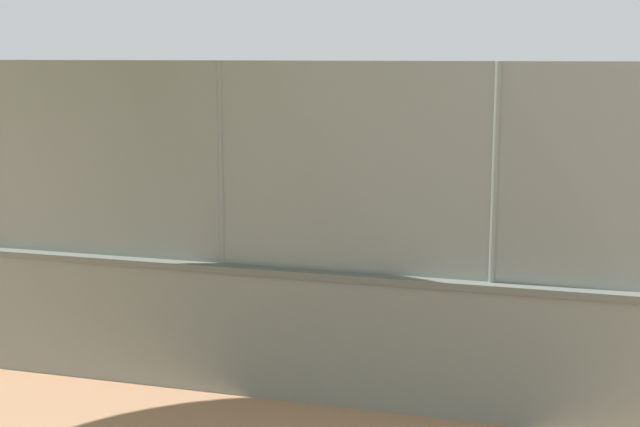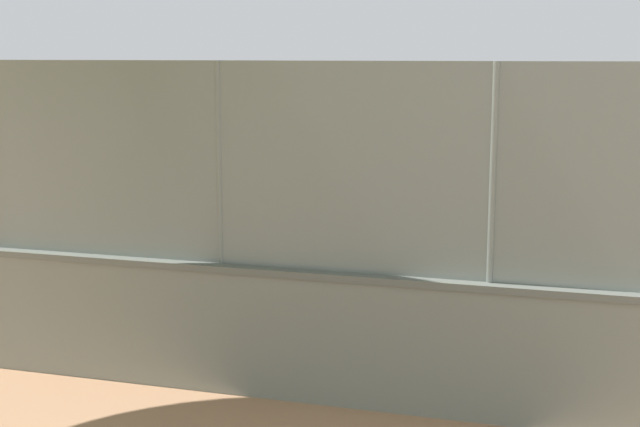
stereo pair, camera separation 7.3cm
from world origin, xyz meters
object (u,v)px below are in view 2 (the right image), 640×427
object	(u,v)px
player_near_wall_returning	(281,191)
sports_ball	(269,177)
player_at_service_line	(370,201)
player_foreground_swinging	(457,293)

from	to	relation	value
player_near_wall_returning	sports_ball	bearing A→B (deg)	97.31
player_at_service_line	sports_ball	size ratio (longest dim) A/B	8.83
player_near_wall_returning	player_at_service_line	world-z (taller)	player_near_wall_returning
player_near_wall_returning	sports_ball	world-z (taller)	player_near_wall_returning
player_near_wall_returning	player_at_service_line	xyz separation A→B (m)	(-2.19, 0.66, -0.01)
player_at_service_line	sports_ball	distance (m)	2.16
player_near_wall_returning	player_foreground_swinging	xyz separation A→B (m)	(-4.90, 6.93, -0.16)
player_at_service_line	player_foreground_swinging	xyz separation A→B (m)	(-2.71, 6.27, -0.15)
player_near_wall_returning	player_foreground_swinging	world-z (taller)	player_near_wall_returning
player_near_wall_returning	sports_ball	size ratio (longest dim) A/B	8.89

